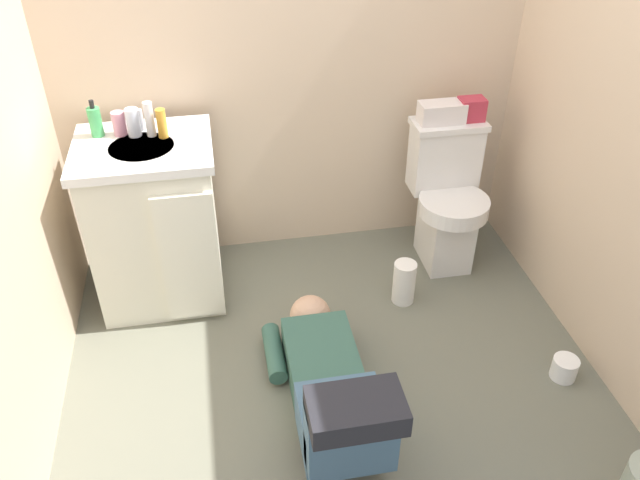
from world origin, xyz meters
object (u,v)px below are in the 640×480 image
(bottle_pink, at_px, (119,123))
(bottle_clear, at_px, (133,122))
(faucet, at_px, (141,120))
(toilet_paper_roll, at_px, (564,368))
(soap_dispenser, at_px, (95,121))
(tissue_box, at_px, (442,112))
(toiletry_bag, at_px, (471,109))
(toilet, at_px, (447,198))
(vanity_cabinet, at_px, (156,222))
(paper_towel_roll, at_px, (404,282))
(bottle_white, at_px, (150,119))
(bottle_amber, at_px, (162,123))
(person_plumber, at_px, (331,388))

(bottle_pink, bearing_deg, bottle_clear, -18.97)
(faucet, height_order, toilet_paper_roll, faucet)
(soap_dispenser, xyz_separation_m, bottle_clear, (0.16, -0.03, -0.00))
(tissue_box, bearing_deg, toilet_paper_roll, -74.60)
(toiletry_bag, relative_size, bottle_pink, 1.17)
(tissue_box, xyz_separation_m, bottle_clear, (-1.43, -0.03, 0.08))
(toilet, xyz_separation_m, vanity_cabinet, (-1.45, -0.04, 0.05))
(paper_towel_roll, bearing_deg, bottle_pink, 162.04)
(vanity_cabinet, bearing_deg, toilet, 1.46)
(vanity_cabinet, xyz_separation_m, toiletry_bag, (1.55, 0.13, 0.39))
(soap_dispenser, relative_size, paper_towel_roll, 0.74)
(bottle_clear, relative_size, toilet_paper_roll, 1.14)
(faucet, relative_size, paper_towel_roll, 0.45)
(toiletry_bag, bearing_deg, toilet, -139.23)
(toiletry_bag, distance_m, bottle_clear, 1.58)
(toiletry_bag, xyz_separation_m, bottle_white, (-1.51, -0.04, 0.09))
(bottle_amber, bearing_deg, tissue_box, 3.01)
(faucet, xyz_separation_m, bottle_clear, (-0.03, -0.05, 0.01))
(toiletry_bag, bearing_deg, tissue_box, 180.00)
(bottle_pink, distance_m, toilet_paper_roll, 2.20)
(bottle_clear, relative_size, paper_towel_roll, 0.56)
(toilet, height_order, bottle_amber, bottle_amber)
(faucet, bearing_deg, toilet, -4.31)
(tissue_box, distance_m, toilet_paper_roll, 1.30)
(soap_dispenser, height_order, bottle_pink, soap_dispenser)
(tissue_box, relative_size, paper_towel_roll, 0.98)
(toilet, distance_m, bottle_clear, 1.57)
(vanity_cabinet, height_order, toilet_paper_roll, vanity_cabinet)
(bottle_pink, height_order, toilet_paper_roll, bottle_pink)
(bottle_clear, bearing_deg, tissue_box, 1.18)
(toilet, height_order, tissue_box, tissue_box)
(bottle_amber, relative_size, toilet_paper_roll, 1.19)
(vanity_cabinet, bearing_deg, soap_dispenser, 146.90)
(person_plumber, relative_size, bottle_white, 6.82)
(paper_towel_roll, bearing_deg, vanity_cabinet, 166.14)
(bottle_white, bearing_deg, tissue_box, 1.84)
(tissue_box, relative_size, toiletry_bag, 1.77)
(vanity_cabinet, bearing_deg, tissue_box, 5.20)
(toilet, height_order, toiletry_bag, toiletry_bag)
(bottle_white, bearing_deg, soap_dispenser, 169.78)
(soap_dispenser, distance_m, bottle_amber, 0.29)
(faucet, distance_m, bottle_clear, 0.06)
(toiletry_bag, bearing_deg, bottle_white, -178.35)
(faucet, bearing_deg, paper_towel_roll, -20.47)
(soap_dispenser, relative_size, bottle_pink, 1.57)
(toilet, height_order, person_plumber, toilet)
(tissue_box, distance_m, toiletry_bag, 0.15)
(tissue_box, bearing_deg, toiletry_bag, 0.00)
(toiletry_bag, xyz_separation_m, bottle_amber, (-1.46, -0.07, 0.08))
(soap_dispenser, bearing_deg, toilet, -3.11)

